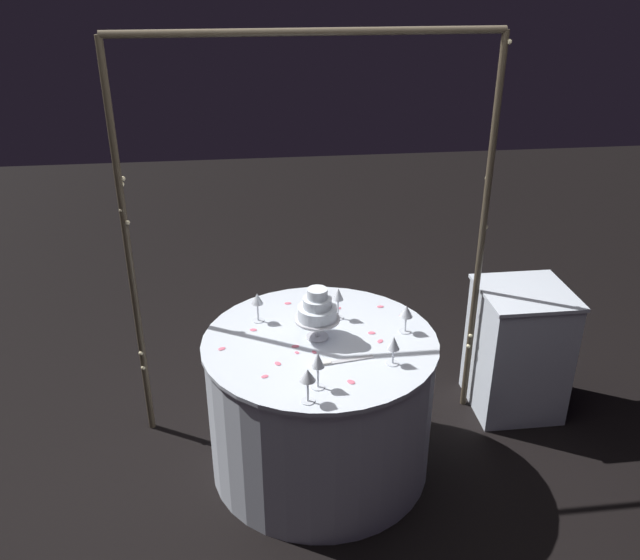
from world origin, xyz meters
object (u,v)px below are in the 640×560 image
main_table (320,404)px  wine_glass_1 (406,312)px  wine_glass_0 (394,344)px  wine_glass_5 (338,296)px  wine_glass_3 (308,377)px  decorative_arch (310,190)px  side_table (517,349)px  tiered_cake (317,310)px  wine_glass_2 (257,301)px  cake_knife (339,361)px  wine_glass_4 (318,362)px

main_table → wine_glass_1: size_ratio=7.86×
wine_glass_0 → wine_glass_5: (-0.19, 0.45, 0.02)m
wine_glass_0 → wine_glass_3: wine_glass_3 is taller
wine_glass_0 → wine_glass_1: bearing=65.5°
wine_glass_0 → wine_glass_3: 0.48m
decorative_arch → wine_glass_0: size_ratio=15.00×
side_table → tiered_cake: size_ratio=2.89×
side_table → wine_glass_5: 1.21m
wine_glass_0 → wine_glass_5: bearing=112.4°
wine_glass_2 → wine_glass_1: bearing=-15.3°
wine_glass_3 → tiered_cake: bearing=78.9°
decorative_arch → tiered_cake: bearing=-91.3°
wine_glass_1 → wine_glass_0: bearing=-114.5°
tiered_cake → main_table: bearing=-69.8°
main_table → side_table: size_ratio=1.51×
main_table → cake_knife: 0.44m
wine_glass_3 → wine_glass_5: bearing=71.7°
side_table → main_table: bearing=-162.8°
tiered_cake → wine_glass_4: tiered_cake is taller
wine_glass_3 → wine_glass_5: size_ratio=0.94×
wine_glass_4 → wine_glass_5: bearing=73.7°
main_table → wine_glass_4: 0.64m
decorative_arch → wine_glass_1: bearing=-41.5°
tiered_cake → wine_glass_1: bearing=0.3°
side_table → cake_knife: size_ratio=2.60×
tiered_cake → wine_glass_0: bearing=-40.8°
side_table → decorative_arch: bearing=178.2°
tiered_cake → wine_glass_1: 0.44m
side_table → wine_glass_3: 1.65m
wine_glass_4 → wine_glass_5: wine_glass_4 is taller
wine_glass_4 → wine_glass_5: (0.17, 0.60, -0.00)m
side_table → wine_glass_2: 1.58m
decorative_arch → wine_glass_1: 0.78m
tiered_cake → side_table: bearing=15.9°
wine_glass_3 → cake_knife: size_ratio=0.55×
side_table → wine_glass_1: bearing=-156.1°
wine_glass_2 → side_table: bearing=5.6°
wine_glass_2 → wine_glass_5: bearing=-2.7°
wine_glass_1 → tiered_cake: bearing=-179.7°
decorative_arch → wine_glass_3: decorative_arch is taller
wine_glass_2 → wine_glass_5: 0.41m
wine_glass_0 → cake_knife: bearing=170.5°
wine_glass_1 → cake_knife: wine_glass_1 is taller
decorative_arch → side_table: size_ratio=2.80×
wine_glass_2 → wine_glass_5: wine_glass_5 is taller
tiered_cake → wine_glass_2: bearing=144.6°
wine_glass_0 → wine_glass_2: bearing=141.7°
wine_glass_3 → wine_glass_4: wine_glass_4 is taller
main_table → cake_knife: (0.06, -0.20, 0.38)m
decorative_arch → wine_glass_5: size_ratio=12.60×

